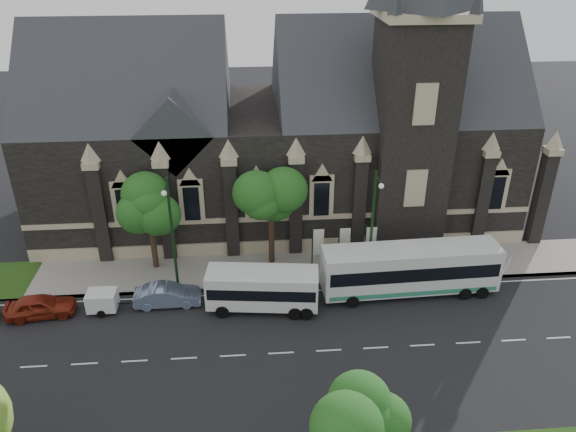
{
  "coord_description": "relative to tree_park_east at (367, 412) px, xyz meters",
  "views": [
    {
      "loc": [
        1.28,
        -26.7,
        23.61
      ],
      "look_at": [
        3.92,
        6.0,
        6.49
      ],
      "focal_mm": 34.68,
      "sensor_mm": 36.0,
      "label": 1
    }
  ],
  "objects": [
    {
      "name": "museum",
      "position": [
        -1.06,
        28.1,
        3.55
      ],
      "size": [
        40.0,
        17.7,
        29.9
      ],
      "color": "black",
      "rests_on": "ground"
    },
    {
      "name": "shuttle_bus",
      "position": [
        -4.1,
        14.08,
        -2.93
      ],
      "size": [
        7.82,
        3.43,
        2.93
      ],
      "rotation": [
        0.0,
        0.0,
        -0.12
      ],
      "color": "silver",
      "rests_on": "ground"
    },
    {
      "name": "tree_walk_right",
      "position": [
        -2.96,
        20.04,
        1.2
      ],
      "size": [
        4.08,
        4.08,
        7.8
      ],
      "color": "black",
      "rests_on": "ground"
    },
    {
      "name": "street_lamp_near",
      "position": [
        3.82,
        16.42,
        0.49
      ],
      "size": [
        0.36,
        1.88,
        9.0
      ],
      "color": "black",
      "rests_on": "ground"
    },
    {
      "name": "sidewalk",
      "position": [
        -6.18,
        18.82,
        -4.54
      ],
      "size": [
        80.0,
        5.0,
        0.15
      ],
      "primitive_type": "cube",
      "color": "gray",
      "rests_on": "ground"
    },
    {
      "name": "tree_park_east",
      "position": [
        0.0,
        0.0,
        0.0
      ],
      "size": [
        3.4,
        3.4,
        6.28
      ],
      "color": "black",
      "rests_on": "ground"
    },
    {
      "name": "banner_flag_center",
      "position": [
        2.11,
        18.32,
        -2.24
      ],
      "size": [
        0.9,
        0.1,
        4.0
      ],
      "color": "black",
      "rests_on": "ground"
    },
    {
      "name": "sedan",
      "position": [
        -10.73,
        15.01,
        -3.86
      ],
      "size": [
        4.67,
        1.73,
        1.53
      ],
      "primitive_type": "imported",
      "rotation": [
        0.0,
        0.0,
        1.6
      ],
      "color": "#7586AA",
      "rests_on": "ground"
    },
    {
      "name": "banner_flag_right",
      "position": [
        4.11,
        18.32,
        -2.24
      ],
      "size": [
        0.9,
        0.1,
        4.0
      ],
      "color": "black",
      "rests_on": "ground"
    },
    {
      "name": "ground",
      "position": [
        -6.18,
        9.32,
        -4.62
      ],
      "size": [
        160.0,
        160.0,
        0.0
      ],
      "primitive_type": "plane",
      "color": "black",
      "rests_on": "ground"
    },
    {
      "name": "banner_flag_left",
      "position": [
        0.11,
        18.32,
        -2.24
      ],
      "size": [
        0.9,
        0.1,
        4.0
      ],
      "color": "black",
      "rests_on": "ground"
    },
    {
      "name": "box_trailer",
      "position": [
        -15.1,
        14.62,
        -3.75
      ],
      "size": [
        2.87,
        1.69,
        1.53
      ],
      "rotation": [
        0.0,
        0.0,
        -0.02
      ],
      "color": "silver",
      "rests_on": "ground"
    },
    {
      "name": "car_far_red",
      "position": [
        -19.18,
        14.41,
        -3.84
      ],
      "size": [
        4.78,
        2.38,
        1.57
      ],
      "primitive_type": "imported",
      "rotation": [
        0.0,
        0.0,
        1.69
      ],
      "color": "maroon",
      "rests_on": "ground"
    },
    {
      "name": "street_lamp_mid",
      "position": [
        -10.18,
        16.42,
        0.49
      ],
      "size": [
        0.36,
        1.88,
        9.0
      ],
      "color": "black",
      "rests_on": "ground"
    },
    {
      "name": "tour_coach",
      "position": [
        6.47,
        15.11,
        -2.63
      ],
      "size": [
        12.64,
        3.26,
        3.66
      ],
      "rotation": [
        0.0,
        0.0,
        0.03
      ],
      "color": "silver",
      "rests_on": "ground"
    },
    {
      "name": "tree_walk_left",
      "position": [
        -11.97,
        20.03,
        1.12
      ],
      "size": [
        3.91,
        3.91,
        7.64
      ],
      "color": "black",
      "rests_on": "ground"
    }
  ]
}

